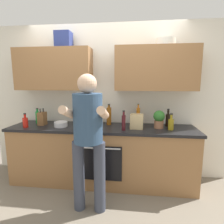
{
  "coord_description": "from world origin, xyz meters",
  "views": [
    {
      "loc": [
        0.48,
        -2.71,
        1.59
      ],
      "look_at": [
        0.17,
        -0.1,
        1.15
      ],
      "focal_mm": 29.54,
      "sensor_mm": 36.0,
      "label": 1
    }
  ],
  "objects_px": {
    "bottle_soy": "(168,119)",
    "grocery_bag_bread": "(137,121)",
    "bottle_oil": "(171,124)",
    "grocery_bag_rice": "(87,120)",
    "bottle_syrup": "(109,116)",
    "bottle_wine": "(124,122)",
    "bottle_soda": "(38,117)",
    "cup_coffee": "(98,125)",
    "bottle_juice": "(138,116)",
    "bottle_vinegar": "(89,123)",
    "knife_block": "(42,119)",
    "mixing_bowl": "(61,124)",
    "potted_herb": "(159,119)",
    "bottle_hotsauce": "(25,122)",
    "person_standing": "(88,133)"
  },
  "relations": [
    {
      "from": "bottle_syrup",
      "to": "grocery_bag_bread",
      "type": "xyz_separation_m",
      "value": [
        0.44,
        -0.18,
        -0.04
      ]
    },
    {
      "from": "person_standing",
      "to": "bottle_juice",
      "type": "relative_size",
      "value": 4.95
    },
    {
      "from": "grocery_bag_bread",
      "to": "bottle_soy",
      "type": "bearing_deg",
      "value": 22.34
    },
    {
      "from": "cup_coffee",
      "to": "knife_block",
      "type": "height_order",
      "value": "knife_block"
    },
    {
      "from": "bottle_juice",
      "to": "bottle_vinegar",
      "type": "height_order",
      "value": "bottle_juice"
    },
    {
      "from": "mixing_bowl",
      "to": "bottle_oil",
      "type": "bearing_deg",
      "value": 0.16
    },
    {
      "from": "bottle_vinegar",
      "to": "grocery_bag_rice",
      "type": "height_order",
      "value": "bottle_vinegar"
    },
    {
      "from": "knife_block",
      "to": "grocery_bag_bread",
      "type": "distance_m",
      "value": 1.49
    },
    {
      "from": "bottle_soda",
      "to": "mixing_bowl",
      "type": "distance_m",
      "value": 0.5
    },
    {
      "from": "grocery_bag_rice",
      "to": "cup_coffee",
      "type": "bearing_deg",
      "value": -38.1
    },
    {
      "from": "potted_herb",
      "to": "bottle_soy",
      "type": "bearing_deg",
      "value": 41.53
    },
    {
      "from": "bottle_vinegar",
      "to": "potted_herb",
      "type": "bearing_deg",
      "value": 10.23
    },
    {
      "from": "bottle_soy",
      "to": "grocery_bag_bread",
      "type": "bearing_deg",
      "value": -157.66
    },
    {
      "from": "bottle_hotsauce",
      "to": "bottle_vinegar",
      "type": "bearing_deg",
      "value": 0.48
    },
    {
      "from": "bottle_soy",
      "to": "knife_block",
      "type": "distance_m",
      "value": 1.98
    },
    {
      "from": "bottle_vinegar",
      "to": "person_standing",
      "type": "bearing_deg",
      "value": -76.94
    },
    {
      "from": "person_standing",
      "to": "bottle_hotsauce",
      "type": "distance_m",
      "value": 1.21
    },
    {
      "from": "bottle_soy",
      "to": "knife_block",
      "type": "bearing_deg",
      "value": -175.57
    },
    {
      "from": "cup_coffee",
      "to": "potted_herb",
      "type": "xyz_separation_m",
      "value": [
        0.9,
        0.09,
        0.1
      ]
    },
    {
      "from": "person_standing",
      "to": "bottle_hotsauce",
      "type": "relative_size",
      "value": 7.78
    },
    {
      "from": "bottle_oil",
      "to": "grocery_bag_rice",
      "type": "bearing_deg",
      "value": 173.08
    },
    {
      "from": "bottle_soy",
      "to": "grocery_bag_rice",
      "type": "distance_m",
      "value": 1.26
    },
    {
      "from": "bottle_vinegar",
      "to": "mixing_bowl",
      "type": "bearing_deg",
      "value": 168.25
    },
    {
      "from": "bottle_wine",
      "to": "bottle_hotsauce",
      "type": "height_order",
      "value": "bottle_wine"
    },
    {
      "from": "bottle_soda",
      "to": "bottle_hotsauce",
      "type": "distance_m",
      "value": 0.28
    },
    {
      "from": "bottle_wine",
      "to": "potted_herb",
      "type": "distance_m",
      "value": 0.55
    },
    {
      "from": "person_standing",
      "to": "grocery_bag_bread",
      "type": "bearing_deg",
      "value": 48.1
    },
    {
      "from": "bottle_oil",
      "to": "bottle_hotsauce",
      "type": "distance_m",
      "value": 2.16
    },
    {
      "from": "grocery_bag_rice",
      "to": "bottle_juice",
      "type": "bearing_deg",
      "value": 7.79
    },
    {
      "from": "bottle_oil",
      "to": "cup_coffee",
      "type": "height_order",
      "value": "bottle_oil"
    },
    {
      "from": "bottle_soda",
      "to": "bottle_juice",
      "type": "relative_size",
      "value": 0.75
    },
    {
      "from": "bottle_syrup",
      "to": "bottle_wine",
      "type": "relative_size",
      "value": 1.17
    },
    {
      "from": "bottle_wine",
      "to": "bottle_juice",
      "type": "distance_m",
      "value": 0.43
    },
    {
      "from": "bottle_oil",
      "to": "bottle_wine",
      "type": "height_order",
      "value": "bottle_wine"
    },
    {
      "from": "person_standing",
      "to": "knife_block",
      "type": "height_order",
      "value": "person_standing"
    },
    {
      "from": "bottle_syrup",
      "to": "bottle_soda",
      "type": "relative_size",
      "value": 1.31
    },
    {
      "from": "bottle_soda",
      "to": "cup_coffee",
      "type": "distance_m",
      "value": 1.06
    },
    {
      "from": "bottle_wine",
      "to": "bottle_soy",
      "type": "relative_size",
      "value": 1.05
    },
    {
      "from": "cup_coffee",
      "to": "potted_herb",
      "type": "bearing_deg",
      "value": 5.5
    },
    {
      "from": "bottle_wine",
      "to": "bottle_juice",
      "type": "xyz_separation_m",
      "value": [
        0.21,
        0.37,
        0.02
      ]
    },
    {
      "from": "bottle_oil",
      "to": "bottle_syrup",
      "type": "xyz_separation_m",
      "value": [
        -0.92,
        0.2,
        0.06
      ]
    },
    {
      "from": "bottle_soy",
      "to": "grocery_bag_bread",
      "type": "distance_m",
      "value": 0.52
    },
    {
      "from": "person_standing",
      "to": "potted_herb",
      "type": "bearing_deg",
      "value": 37.86
    },
    {
      "from": "bottle_oil",
      "to": "cup_coffee",
      "type": "xyz_separation_m",
      "value": [
        -1.06,
        -0.0,
        -0.05
      ]
    },
    {
      "from": "bottle_syrup",
      "to": "grocery_bag_rice",
      "type": "xyz_separation_m",
      "value": [
        -0.34,
        -0.05,
        -0.07
      ]
    },
    {
      "from": "bottle_wine",
      "to": "grocery_bag_rice",
      "type": "relative_size",
      "value": 1.23
    },
    {
      "from": "bottle_hotsauce",
      "to": "grocery_bag_rice",
      "type": "xyz_separation_m",
      "value": [
        0.9,
        0.26,
        -0.01
      ]
    },
    {
      "from": "grocery_bag_bread",
      "to": "bottle_juice",
      "type": "bearing_deg",
      "value": 84.3
    },
    {
      "from": "bottle_syrup",
      "to": "grocery_bag_bread",
      "type": "distance_m",
      "value": 0.47
    },
    {
      "from": "bottle_vinegar",
      "to": "potted_herb",
      "type": "height_order",
      "value": "potted_herb"
    }
  ]
}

